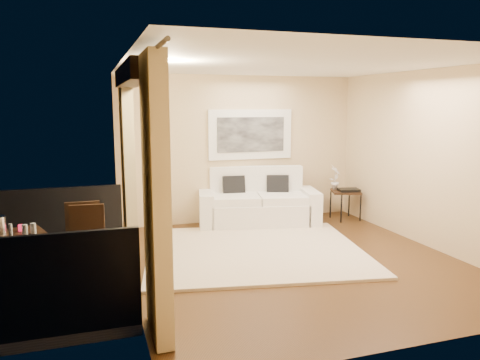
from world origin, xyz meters
TOP-DOWN VIEW (x-y plane):
  - floor at (0.00, 0.00)m, footprint 5.00×5.00m
  - room_shell at (-2.13, 0.00)m, footprint 5.00×6.40m
  - balcony at (-3.31, 0.00)m, footprint 1.81×2.60m
  - curtains at (-2.11, 0.00)m, footprint 0.16×4.80m
  - artwork at (0.21, 2.46)m, footprint 1.62×0.07m
  - rug at (-0.39, 0.53)m, footprint 3.58×3.25m
  - sofa at (0.22, 2.10)m, footprint 2.29×1.34m
  - side_table at (1.93, 1.90)m, footprint 0.65×0.65m
  - tray at (1.95, 1.83)m, footprint 0.43×0.35m
  - orchid at (1.79, 2.07)m, footprint 0.30×0.30m
  - bistro_table at (-3.50, -0.42)m, footprint 0.85×0.85m
  - balcony_chair_far at (-2.79, 0.36)m, footprint 0.42×0.43m
  - balcony_chair_near at (-2.74, 0.06)m, footprint 0.45×0.45m
  - candle at (-3.43, -0.26)m, footprint 0.06×0.06m
  - vase at (-3.48, -0.64)m, footprint 0.04×0.04m
  - glass_a at (-3.36, -0.47)m, footprint 0.06×0.06m
  - glass_b at (-3.29, -0.43)m, footprint 0.06×0.06m

SIDE VIEW (x-z plane):
  - floor at x=0.00m, z-range 0.00..0.00m
  - rug at x=-0.39m, z-range 0.00..0.04m
  - balcony at x=-3.31m, z-range -0.41..0.76m
  - sofa at x=0.22m, z-range -0.15..0.88m
  - side_table at x=1.93m, z-range 0.22..0.78m
  - balcony_chair_near at x=-2.74m, z-range 0.08..1.04m
  - balcony_chair_far at x=-2.79m, z-range 0.08..1.05m
  - tray at x=1.95m, z-range 0.56..0.61m
  - bistro_table at x=-3.50m, z-range 0.31..1.11m
  - orchid at x=1.79m, z-range 0.56..1.04m
  - candle at x=-3.43m, z-range 0.79..0.86m
  - glass_a at x=-3.36m, z-range 0.79..0.91m
  - glass_b at x=-3.29m, z-range 0.79..0.91m
  - vase at x=-3.48m, z-range 0.79..0.97m
  - curtains at x=-2.11m, z-range 0.02..2.66m
  - artwork at x=0.21m, z-range 1.16..2.08m
  - room_shell at x=-2.13m, z-range 0.02..5.02m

